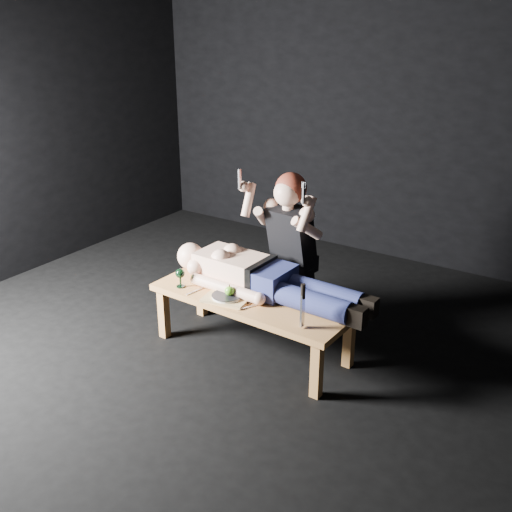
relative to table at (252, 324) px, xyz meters
The scene contains 13 objects.
ground 0.31m from the table, 141.66° to the right, with size 5.00×5.00×0.00m, color black.
back_wall 2.69m from the table, 94.15° to the left, with size 5.00×5.00×0.00m, color black.
table is the anchor object (origin of this frame).
lying_man 0.39m from the table, 66.58° to the left, with size 1.57×0.48×0.27m, color beige, non-canonical shape.
kneeling_woman 0.70m from the table, 84.01° to the left, with size 0.70×0.79×1.32m, color black, non-canonical shape.
serving_tray 0.30m from the table, 130.99° to the right, with size 0.32×0.23×0.02m, color tan.
plate 0.32m from the table, 130.99° to the right, with size 0.21×0.21×0.02m, color white.
apple 0.34m from the table, 128.27° to the right, with size 0.07×0.07×0.07m, color #2F8C1C.
goblet 0.64m from the table, 163.24° to the right, with size 0.07×0.07×0.15m, color black, non-canonical shape.
fork_flat 0.49m from the table, 156.96° to the right, with size 0.01×0.16×0.01m, color #B2B2B7.
knife_flat 0.29m from the table, 64.84° to the right, with size 0.01×0.16×0.01m, color #B2B2B7.
spoon_flat 0.24m from the table, 100.83° to the right, with size 0.01×0.16×0.01m, color #B2B2B7.
carving_knife 0.68m from the table, 21.13° to the right, with size 0.04×0.04×0.31m, color #B2B2B7, non-canonical shape.
Camera 1 is at (2.34, -3.08, 2.36)m, focal length 41.82 mm.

